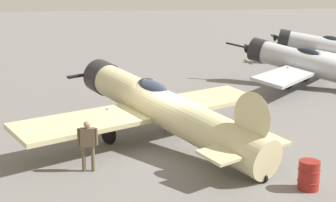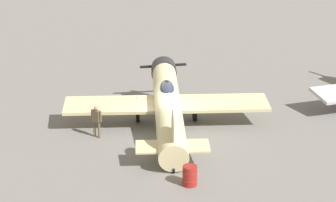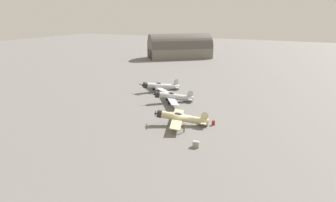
% 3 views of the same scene
% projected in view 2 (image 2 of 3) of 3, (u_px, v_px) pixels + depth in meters
% --- Properties ---
extents(ground_plane, '(400.00, 400.00, 0.00)m').
position_uv_depth(ground_plane, '(168.00, 133.00, 29.10)').
color(ground_plane, slate).
extents(airplane_foreground, '(11.12, 10.77, 2.90)m').
position_uv_depth(airplane_foreground, '(167.00, 104.00, 29.11)').
color(airplane_foreground, beige).
rests_on(airplane_foreground, ground_plane).
extents(ground_crew_mechanic, '(0.65, 0.35, 1.73)m').
position_uv_depth(ground_crew_mechanic, '(96.00, 118.00, 28.21)').
color(ground_crew_mechanic, brown).
rests_on(ground_crew_mechanic, ground_plane).
extents(fuel_drum, '(0.67, 0.67, 0.90)m').
position_uv_depth(fuel_drum, '(190.00, 176.00, 23.43)').
color(fuel_drum, maroon).
rests_on(fuel_drum, ground_plane).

